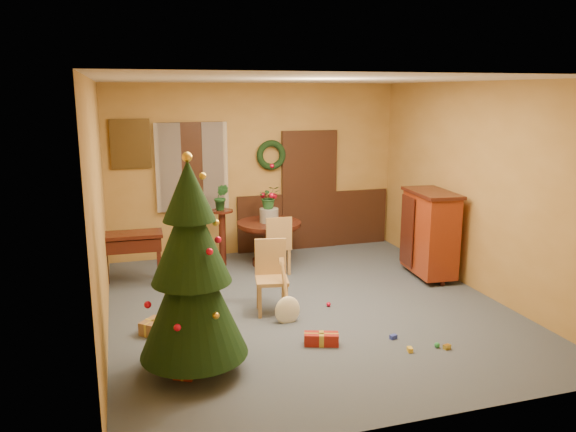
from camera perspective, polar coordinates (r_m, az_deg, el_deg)
name	(u,v)px	position (r m, az deg, el deg)	size (l,w,h in m)	color
room_envelope	(268,189)	(9.72, -2.00, 2.79)	(5.50, 5.50, 5.50)	#353D4D
dining_table	(269,235)	(9.06, -1.92, -1.93)	(1.03, 1.03, 0.71)	black
urn	(269,215)	(8.99, -1.94, 0.08)	(0.30, 0.30, 0.22)	slate
centerpiece_plant	(269,197)	(8.93, -1.95, 1.92)	(0.33, 0.29, 0.37)	#1E4C23
chair_near	(271,274)	(7.17, -1.71, -5.86)	(0.47, 0.47, 0.93)	olive
chair_far	(277,243)	(8.60, -1.09, -2.77)	(0.41, 0.41, 0.92)	olive
guitar	(287,293)	(6.85, -0.06, -7.83)	(0.32, 0.15, 0.75)	white
plant_stand	(222,231)	(9.05, -6.69, -1.54)	(0.36, 0.36, 0.92)	black
stand_plant	(221,197)	(8.94, -6.78, 1.92)	(0.23, 0.19, 0.42)	#19471E
christmas_tree	(192,272)	(5.55, -9.76, -5.60)	(1.07, 1.07, 2.22)	#382111
writing_desk	(132,246)	(8.38, -15.61, -2.95)	(0.90, 0.47, 0.78)	black
sideboard	(430,232)	(8.67, 14.23, -1.55)	(0.63, 1.07, 1.32)	#591B0A
gift_a	(204,348)	(6.23, -8.56, -13.14)	(0.36, 0.33, 0.16)	brown
gift_b	(185,367)	(5.83, -10.38, -14.90)	(0.26, 0.26, 0.20)	maroon
gift_c	(153,327)	(6.86, -13.54, -10.87)	(0.34, 0.35, 0.16)	brown
gift_d	(321,339)	(6.40, 3.41, -12.36)	(0.41, 0.27, 0.14)	maroon
toy_a	(393,337)	(6.65, 10.65, -11.98)	(0.08, 0.05, 0.05)	#2536A4
toy_b	(437,345)	(6.55, 14.91, -12.56)	(0.06, 0.06, 0.06)	green
toy_c	(410,350)	(6.39, 12.28, -13.12)	(0.08, 0.05, 0.05)	gold
toy_d	(329,304)	(7.47, 4.14, -8.94)	(0.06, 0.06, 0.06)	red
toy_e	(447,347)	(6.55, 15.85, -12.67)	(0.08, 0.05, 0.05)	gold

